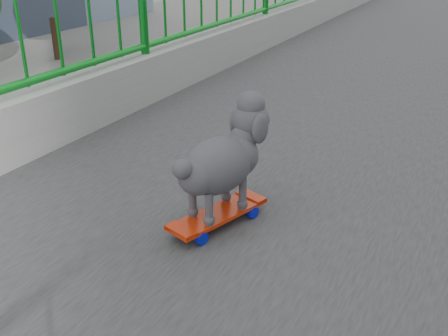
% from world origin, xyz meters
% --- Properties ---
extents(skateboard, '(0.25, 0.44, 0.06)m').
position_xyz_m(skateboard, '(-0.20, 2.73, 7.04)').
color(skateboard, red).
rests_on(skateboard, footbridge).
extents(poodle, '(0.28, 0.46, 0.40)m').
position_xyz_m(poodle, '(-0.20, 2.75, 7.27)').
color(poodle, '#2E2B31').
rests_on(poodle, skateboard).
extents(car_2, '(2.19, 4.75, 1.32)m').
position_xyz_m(car_2, '(-12.40, 16.84, 0.66)').
color(car_2, gray).
rests_on(car_2, ground).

